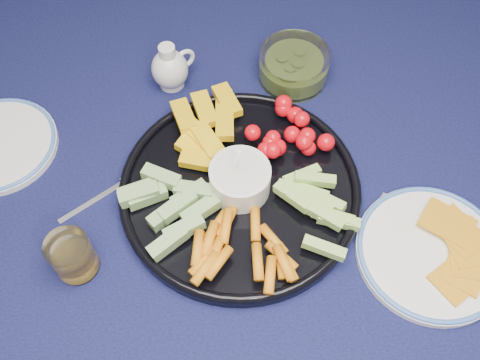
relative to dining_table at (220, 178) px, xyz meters
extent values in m
plane|color=#51371B|center=(0.00, 0.00, -0.66)|extent=(4.00, 4.00, 0.00)
cylinder|color=#482D18|center=(0.72, 0.42, -0.31)|extent=(0.07, 0.07, 0.70)
cube|color=#482D18|center=(0.00, 0.00, 0.06)|extent=(1.60, 1.00, 0.04)
cube|color=black|center=(0.00, 0.00, 0.08)|extent=(1.66, 1.06, 0.01)
cube|color=black|center=(0.00, 0.53, -0.06)|extent=(1.66, 0.01, 0.30)
cylinder|color=black|center=(0.02, -0.09, 0.10)|extent=(0.40, 0.40, 0.02)
torus|color=black|center=(0.02, -0.09, 0.11)|extent=(0.40, 0.40, 0.02)
cylinder|color=white|center=(0.02, -0.09, 0.13)|extent=(0.10, 0.10, 0.05)
cylinder|color=silver|center=(0.02, -0.09, 0.15)|extent=(0.09, 0.09, 0.01)
cylinder|color=silver|center=(-0.07, 0.18, 0.09)|extent=(0.05, 0.05, 0.01)
ellipsoid|color=silver|center=(-0.07, 0.18, 0.13)|extent=(0.07, 0.07, 0.08)
cylinder|color=silver|center=(-0.07, 0.18, 0.17)|extent=(0.03, 0.03, 0.03)
torus|color=silver|center=(-0.04, 0.19, 0.14)|extent=(0.04, 0.03, 0.04)
torus|color=#4774C6|center=(-0.07, 0.18, 0.16)|extent=(0.04, 0.04, 0.00)
cylinder|color=white|center=(0.17, 0.15, 0.12)|extent=(0.13, 0.13, 0.06)
cylinder|color=#5B7220|center=(0.17, 0.15, 0.11)|extent=(0.11, 0.11, 0.03)
cylinder|color=white|center=(0.30, -0.25, 0.09)|extent=(0.24, 0.24, 0.01)
torus|color=#4774C6|center=(0.30, -0.25, 0.10)|extent=(0.24, 0.24, 0.01)
cylinder|color=white|center=(-0.25, -0.18, 0.13)|extent=(0.07, 0.07, 0.08)
cylinder|color=#C09216|center=(-0.25, -0.18, 0.11)|extent=(0.06, 0.06, 0.04)
cube|color=white|center=(-0.22, -0.07, 0.09)|extent=(0.12, 0.07, 0.00)
cube|color=white|center=(-0.16, -0.03, 0.09)|extent=(0.04, 0.03, 0.00)
cube|color=white|center=(0.32, -0.19, 0.09)|extent=(0.13, 0.11, 0.00)
cube|color=white|center=(0.39, -0.24, 0.09)|extent=(0.05, 0.04, 0.00)
camera|label=1|loc=(-0.05, -0.54, 0.87)|focal=40.00mm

